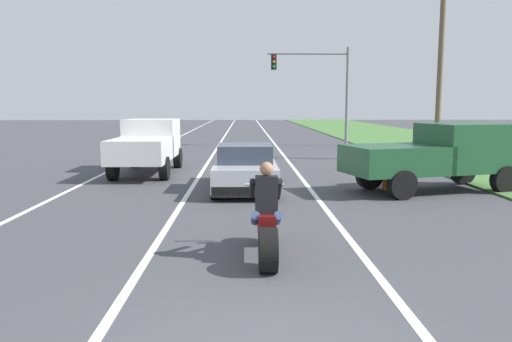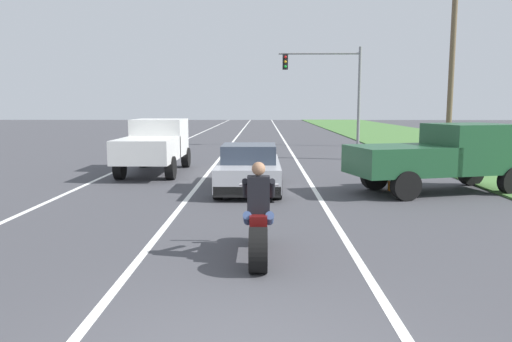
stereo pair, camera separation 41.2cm
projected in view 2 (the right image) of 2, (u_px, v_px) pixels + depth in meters
name	position (u px, v px, depth m)	size (l,w,h in m)	color
lane_stripe_left_solid	(150.00, 156.00, 24.49)	(0.14, 120.00, 0.01)	white
lane_stripe_right_solid	(294.00, 156.00, 24.40)	(0.14, 120.00, 0.01)	white
lane_stripe_centre_dashed	(222.00, 156.00, 24.44)	(0.14, 120.00, 0.01)	white
grass_verge_right	(498.00, 156.00, 24.27)	(10.00, 120.00, 0.06)	#477538
motorcycle_with_rider	(259.00, 225.00, 7.95)	(0.70, 2.21, 1.62)	black
sports_car_silver	(249.00, 169.00, 14.65)	(1.84, 4.30, 1.37)	#B7B7BC
pickup_truck_left_lane_white	(155.00, 143.00, 18.16)	(2.02, 4.80, 1.98)	silver
pickup_truck_right_shoulder_dark_green	(441.00, 154.00, 14.11)	(5.14, 3.14, 1.98)	#1E4C2D
traffic_light_mast_near	(334.00, 80.00, 29.65)	(5.00, 0.34, 6.00)	gray
utility_pole_roadside	(451.00, 71.00, 21.38)	(0.24, 0.24, 8.03)	brown
construction_barrel_nearest	(398.00, 174.00, 14.50)	(0.58, 0.58, 1.00)	orange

